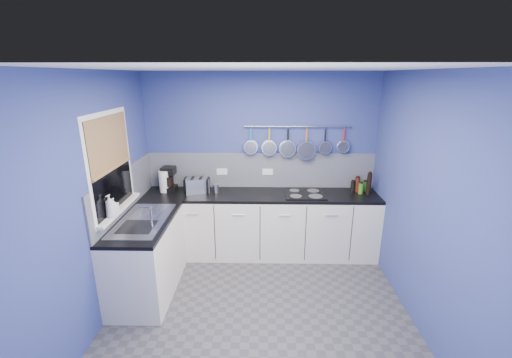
{
  "coord_description": "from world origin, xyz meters",
  "views": [
    {
      "loc": [
        0.02,
        -3.06,
        2.45
      ],
      "look_at": [
        -0.05,
        0.75,
        1.25
      ],
      "focal_mm": 23.28,
      "sensor_mm": 36.0,
      "label": 1
    }
  ],
  "objects_px": {
    "paper_towel": "(164,181)",
    "coffee_maker": "(169,179)",
    "hob": "(305,194)",
    "canister": "(216,188)",
    "soap_bottle_a": "(110,206)",
    "toaster": "(197,185)",
    "soap_bottle_b": "(114,206)"
  },
  "relations": [
    {
      "from": "coffee_maker",
      "to": "hob",
      "type": "xyz_separation_m",
      "value": [
        1.88,
        -0.12,
        -0.16
      ]
    },
    {
      "from": "coffee_maker",
      "to": "hob",
      "type": "bearing_deg",
      "value": -0.21
    },
    {
      "from": "soap_bottle_b",
      "to": "toaster",
      "type": "height_order",
      "value": "soap_bottle_b"
    },
    {
      "from": "soap_bottle_a",
      "to": "coffee_maker",
      "type": "height_order",
      "value": "soap_bottle_a"
    },
    {
      "from": "soap_bottle_b",
      "to": "coffee_maker",
      "type": "xyz_separation_m",
      "value": [
        0.26,
        1.17,
        -0.07
      ]
    },
    {
      "from": "soap_bottle_b",
      "to": "paper_towel",
      "type": "relative_size",
      "value": 0.58
    },
    {
      "from": "toaster",
      "to": "paper_towel",
      "type": "bearing_deg",
      "value": 160.36
    },
    {
      "from": "paper_towel",
      "to": "hob",
      "type": "bearing_deg",
      "value": -1.91
    },
    {
      "from": "paper_towel",
      "to": "coffee_maker",
      "type": "height_order",
      "value": "coffee_maker"
    },
    {
      "from": "paper_towel",
      "to": "canister",
      "type": "relative_size",
      "value": 2.56
    },
    {
      "from": "soap_bottle_b",
      "to": "hob",
      "type": "height_order",
      "value": "soap_bottle_b"
    },
    {
      "from": "hob",
      "to": "soap_bottle_b",
      "type": "bearing_deg",
      "value": -153.74
    },
    {
      "from": "soap_bottle_a",
      "to": "canister",
      "type": "distance_m",
      "value": 1.51
    },
    {
      "from": "paper_towel",
      "to": "soap_bottle_a",
      "type": "bearing_deg",
      "value": -99.65
    },
    {
      "from": "soap_bottle_a",
      "to": "hob",
      "type": "height_order",
      "value": "soap_bottle_a"
    },
    {
      "from": "soap_bottle_a",
      "to": "soap_bottle_b",
      "type": "distance_m",
      "value": 0.09
    },
    {
      "from": "soap_bottle_b",
      "to": "paper_towel",
      "type": "distance_m",
      "value": 1.14
    },
    {
      "from": "soap_bottle_a",
      "to": "hob",
      "type": "xyz_separation_m",
      "value": [
        2.13,
        1.13,
        -0.26
      ]
    },
    {
      "from": "paper_towel",
      "to": "canister",
      "type": "height_order",
      "value": "paper_towel"
    },
    {
      "from": "paper_towel",
      "to": "coffee_maker",
      "type": "bearing_deg",
      "value": 44.16
    },
    {
      "from": "canister",
      "to": "hob",
      "type": "relative_size",
      "value": 0.22
    },
    {
      "from": "coffee_maker",
      "to": "soap_bottle_b",
      "type": "bearing_deg",
      "value": -99.06
    },
    {
      "from": "canister",
      "to": "soap_bottle_a",
      "type": "bearing_deg",
      "value": -127.79
    },
    {
      "from": "toaster",
      "to": "coffee_maker",
      "type": "bearing_deg",
      "value": 152.94
    },
    {
      "from": "soap_bottle_a",
      "to": "canister",
      "type": "height_order",
      "value": "soap_bottle_a"
    },
    {
      "from": "hob",
      "to": "paper_towel",
      "type": "bearing_deg",
      "value": 178.09
    },
    {
      "from": "paper_towel",
      "to": "hob",
      "type": "relative_size",
      "value": 0.55
    },
    {
      "from": "soap_bottle_b",
      "to": "canister",
      "type": "height_order",
      "value": "soap_bottle_b"
    },
    {
      "from": "coffee_maker",
      "to": "soap_bottle_a",
      "type": "bearing_deg",
      "value": -98.29
    },
    {
      "from": "toaster",
      "to": "hob",
      "type": "bearing_deg",
      "value": -19.55
    },
    {
      "from": "coffee_maker",
      "to": "toaster",
      "type": "relative_size",
      "value": 1.07
    },
    {
      "from": "canister",
      "to": "paper_towel",
      "type": "bearing_deg",
      "value": 179.0
    }
  ]
}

